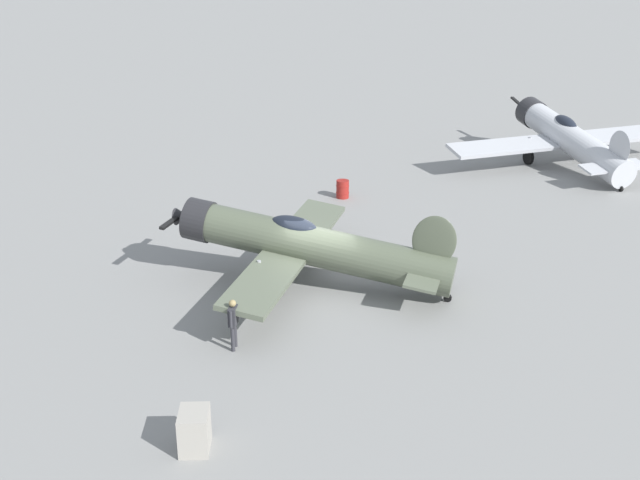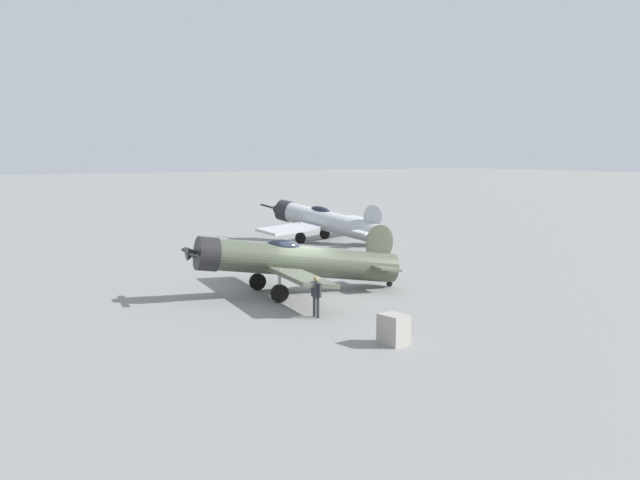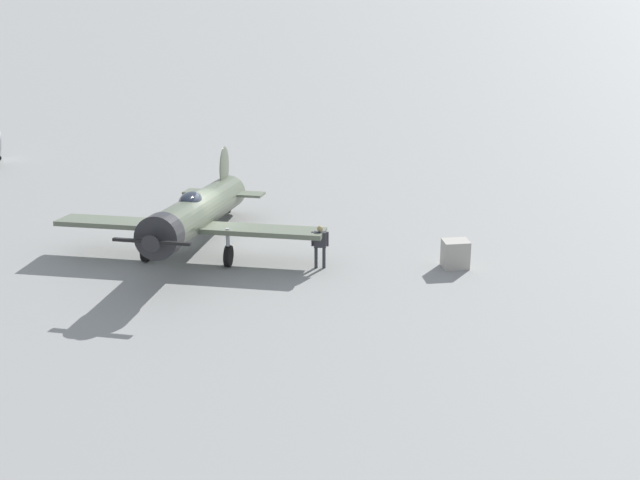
{
  "view_description": "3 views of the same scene",
  "coord_description": "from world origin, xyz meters",
  "px_view_note": "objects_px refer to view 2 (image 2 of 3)",
  "views": [
    {
      "loc": [
        2.1,
        -25.97,
        12.2
      ],
      "look_at": [
        0.0,
        0.0,
        1.8
      ],
      "focal_mm": 45.09,
      "sensor_mm": 36.0,
      "label": 1
    },
    {
      "loc": [
        -18.09,
        -29.35,
        6.58
      ],
      "look_at": [
        4.86,
        6.02,
        1.6
      ],
      "focal_mm": 42.06,
      "sensor_mm": 36.0,
      "label": 2
    },
    {
      "loc": [
        -33.88,
        -3.85,
        12.57
      ],
      "look_at": [
        -2.25,
        -4.66,
        1.1
      ],
      "focal_mm": 51.48,
      "sensor_mm": 36.0,
      "label": 3
    }
  ],
  "objects_px": {
    "fuel_drum": "(217,258)",
    "airplane_mid_apron": "(324,221)",
    "ground_crew_mechanic": "(316,293)",
    "airplane_foreground": "(293,261)",
    "equipment_crate": "(394,330)"
  },
  "relations": [
    {
      "from": "airplane_foreground",
      "to": "ground_crew_mechanic",
      "type": "distance_m",
      "value": 5.1
    },
    {
      "from": "ground_crew_mechanic",
      "to": "equipment_crate",
      "type": "bearing_deg",
      "value": 92.7
    },
    {
      "from": "fuel_drum",
      "to": "equipment_crate",
      "type": "bearing_deg",
      "value": -97.48
    },
    {
      "from": "airplane_mid_apron",
      "to": "fuel_drum",
      "type": "distance_m",
      "value": 13.09
    },
    {
      "from": "airplane_mid_apron",
      "to": "equipment_crate",
      "type": "relative_size",
      "value": 11.89
    },
    {
      "from": "ground_crew_mechanic",
      "to": "airplane_foreground",
      "type": "bearing_deg",
      "value": -106.92
    },
    {
      "from": "fuel_drum",
      "to": "airplane_foreground",
      "type": "bearing_deg",
      "value": -94.32
    },
    {
      "from": "airplane_mid_apron",
      "to": "ground_crew_mechanic",
      "type": "distance_m",
      "value": 25.06
    },
    {
      "from": "airplane_foreground",
      "to": "fuel_drum",
      "type": "height_order",
      "value": "airplane_foreground"
    },
    {
      "from": "ground_crew_mechanic",
      "to": "equipment_crate",
      "type": "relative_size",
      "value": 1.57
    },
    {
      "from": "ground_crew_mechanic",
      "to": "fuel_drum",
      "type": "bearing_deg",
      "value": -96.28
    },
    {
      "from": "airplane_mid_apron",
      "to": "ground_crew_mechanic",
      "type": "bearing_deg",
      "value": 122.01
    },
    {
      "from": "fuel_drum",
      "to": "airplane_mid_apron",
      "type": "bearing_deg",
      "value": 28.02
    },
    {
      "from": "ground_crew_mechanic",
      "to": "airplane_mid_apron",
      "type": "bearing_deg",
      "value": -120.58
    },
    {
      "from": "airplane_foreground",
      "to": "fuel_drum",
      "type": "xyz_separation_m",
      "value": [
        0.75,
        9.87,
        -1.13
      ]
    }
  ]
}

